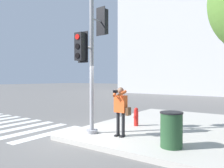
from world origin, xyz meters
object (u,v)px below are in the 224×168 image
Objects in this scene: traffic_signal_pole at (89,50)px; person_photographer at (121,107)px; fire_hydrant at (136,117)px; trash_bin at (171,130)px.

traffic_signal_pole reaches higher than person_photographer.
person_photographer reaches higher than fire_hydrant.
person_photographer is (1.17, 0.21, -1.93)m from traffic_signal_pole.
person_photographer is at bearing 10.14° from traffic_signal_pole.
traffic_signal_pole is 6.44× the size of fire_hydrant.
trash_bin is (1.78, -0.21, -0.47)m from person_photographer.
fire_hydrant is at bearing 67.08° from traffic_signal_pole.
trash_bin reaches higher than fire_hydrant.
person_photographer is 2.20× the size of fire_hydrant.
fire_hydrant is at bearing 101.65° from person_photographer.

